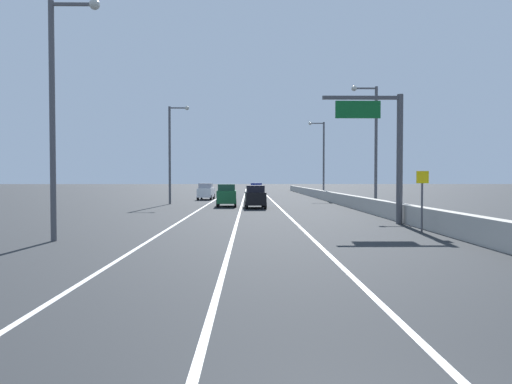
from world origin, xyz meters
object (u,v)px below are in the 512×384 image
object	(u,v)px
lamp_post_left_near	(58,103)
car_black_3	(255,197)
lamp_post_right_third	(322,154)
car_blue_2	(256,190)
lamp_post_left_mid	(172,148)
speed_advisory_sign	(422,196)
overhead_sign_gantry	(387,142)
car_white_0	(206,191)
car_green_1	(227,195)
lamp_post_right_second	(373,139)

from	to	relation	value
lamp_post_left_near	car_black_3	distance (m)	24.19
lamp_post_right_third	car_blue_2	size ratio (longest dim) A/B	2.31
lamp_post_right_third	lamp_post_left_mid	world-z (taller)	same
speed_advisory_sign	overhead_sign_gantry	bearing A→B (deg)	95.69
lamp_post_left_near	car_white_0	world-z (taller)	lamp_post_left_near
car_green_1	car_white_0	bearing A→B (deg)	102.54
car_green_1	car_blue_2	size ratio (longest dim) A/B	0.93
car_white_0	lamp_post_right_third	bearing A→B (deg)	11.10
car_blue_2	car_black_3	distance (m)	25.74
car_green_1	overhead_sign_gantry	bearing A→B (deg)	-59.67
overhead_sign_gantry	car_green_1	bearing A→B (deg)	120.33
lamp_post_right_third	car_black_3	distance (m)	22.63
lamp_post_right_second	lamp_post_right_third	xyz separation A→B (m)	(-0.42, 24.17, 0.00)
car_blue_2	car_black_3	world-z (taller)	car_black_3
speed_advisory_sign	car_white_0	distance (m)	39.01
lamp_post_right_second	lamp_post_right_third	size ratio (longest dim) A/B	1.00
speed_advisory_sign	lamp_post_right_third	size ratio (longest dim) A/B	0.30
lamp_post_right_third	lamp_post_left_mid	bearing A→B (deg)	-142.63
lamp_post_right_third	car_white_0	xyz separation A→B (m)	(-14.95, -2.93, -4.78)
lamp_post_left_near	car_black_3	size ratio (longest dim) A/B	2.27
overhead_sign_gantry	lamp_post_right_third	bearing A→B (deg)	87.45
lamp_post_right_second	lamp_post_left_near	xyz separation A→B (m)	(-17.95, -18.17, 0.00)
lamp_post_left_mid	car_white_0	size ratio (longest dim) A/B	2.20
lamp_post_right_second	car_black_3	world-z (taller)	lamp_post_right_second
overhead_sign_gantry	lamp_post_left_near	xyz separation A→B (m)	(-15.96, -7.38, 1.07)
lamp_post_left_mid	car_blue_2	xyz separation A→B (m)	(8.93, 18.87, -4.80)
lamp_post_right_third	lamp_post_left_near	world-z (taller)	same
lamp_post_right_second	car_green_1	xyz separation A→B (m)	(-12.09, 6.49, -4.75)
car_blue_2	speed_advisory_sign	bearing A→B (deg)	-80.62
speed_advisory_sign	lamp_post_left_mid	size ratio (longest dim) A/B	0.30
car_black_3	lamp_post_right_second	bearing A→B (deg)	-22.79
car_blue_2	car_green_1	bearing A→B (deg)	-97.68
car_green_1	lamp_post_right_second	bearing A→B (deg)	-28.22
lamp_post_right_third	lamp_post_right_second	bearing A→B (deg)	-88.99
lamp_post_right_third	car_white_0	bearing A→B (deg)	-168.90
lamp_post_right_second	speed_advisory_sign	bearing A→B (deg)	-95.77
car_green_1	car_black_3	xyz separation A→B (m)	(2.65, -2.52, -0.04)
car_white_0	car_green_1	world-z (taller)	car_green_1
speed_advisory_sign	lamp_post_left_near	xyz separation A→B (m)	(-16.41, -2.94, 4.03)
car_white_0	car_blue_2	xyz separation A→B (m)	(6.41, 8.46, -0.02)
lamp_post_left_mid	car_black_3	world-z (taller)	lamp_post_left_mid
lamp_post_right_third	car_white_0	world-z (taller)	lamp_post_right_third
car_green_1	lamp_post_left_mid	bearing A→B (deg)	143.16
speed_advisory_sign	car_black_3	distance (m)	20.77
speed_advisory_sign	lamp_post_right_third	distance (m)	39.62
overhead_sign_gantry	lamp_post_left_mid	size ratio (longest dim) A/B	0.74
lamp_post_right_third	overhead_sign_gantry	bearing A→B (deg)	-92.55
lamp_post_right_second	lamp_post_left_mid	bearing A→B (deg)	148.80
speed_advisory_sign	lamp_post_right_third	xyz separation A→B (m)	(1.11, 39.40, 4.03)
lamp_post_left_mid	car_green_1	distance (m)	8.66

